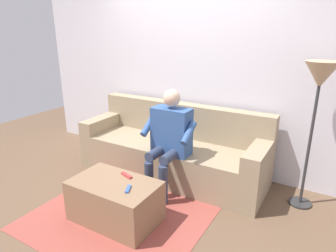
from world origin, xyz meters
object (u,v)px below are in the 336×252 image
(person_solo_seated, at_px, (169,136))
(floor_lamp, at_px, (319,84))
(couch, at_px, (173,151))
(remote_blue, at_px, (128,189))
(coffee_table, at_px, (115,201))
(remote_red, at_px, (127,175))

(person_solo_seated, height_order, floor_lamp, floor_lamp)
(couch, xyz_separation_m, remote_blue, (-0.21, 1.19, 0.11))
(person_solo_seated, distance_m, remote_blue, 0.84)
(coffee_table, bearing_deg, couch, -90.00)
(floor_lamp, bearing_deg, couch, 2.86)
(coffee_table, distance_m, person_solo_seated, 0.90)
(person_solo_seated, distance_m, remote_red, 0.66)
(couch, bearing_deg, floor_lamp, -177.14)
(coffee_table, height_order, remote_red, remote_red)
(coffee_table, bearing_deg, remote_blue, 167.68)
(remote_blue, bearing_deg, remote_red, 16.33)
(remote_blue, xyz_separation_m, remote_red, (0.17, -0.20, 0.00))
(couch, height_order, remote_blue, couch)
(remote_red, bearing_deg, couch, 109.44)
(coffee_table, height_order, floor_lamp, floor_lamp)
(remote_red, bearing_deg, coffee_table, -83.96)
(coffee_table, relative_size, person_solo_seated, 0.71)
(couch, xyz_separation_m, person_solo_seated, (-0.17, 0.39, 0.36))
(remote_red, distance_m, floor_lamp, 2.06)
(coffee_table, xyz_separation_m, remote_red, (-0.03, -0.16, 0.22))
(person_solo_seated, xyz_separation_m, remote_red, (0.14, 0.60, -0.25))
(coffee_table, bearing_deg, floor_lamp, -141.76)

